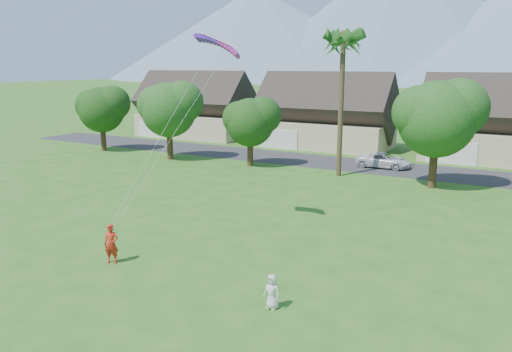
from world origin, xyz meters
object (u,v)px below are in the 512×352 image
Objects in this scene: kite_flyer at (111,244)px; parked_car at (383,160)px; watcher at (272,292)px; parafoil_kite at (219,43)px.

parked_car is at bearing 57.47° from kite_flyer.
kite_flyer is 9.08m from watcher.
parafoil_kite reaches higher than kite_flyer.
parafoil_kite is (-7.04, 7.11, 10.05)m from watcher.
watcher is 0.29× the size of parked_car.
parked_car is (-3.74, 30.20, -0.03)m from watcher.
watcher is (9.07, -0.34, -0.27)m from kite_flyer.
kite_flyer is 12.07m from parafoil_kite.
kite_flyer is 30.33m from parked_car.
watcher is at bearing -24.55° from kite_flyer.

